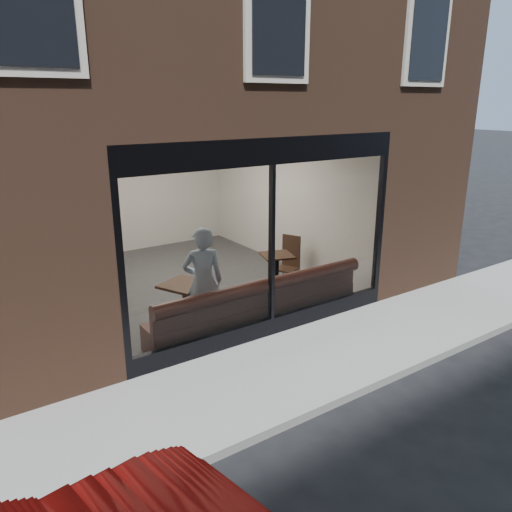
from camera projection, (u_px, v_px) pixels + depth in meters
ground at (361, 391)px, 6.68m from camera, size 120.00×120.00×0.00m
sidewalk_near at (312, 360)px, 7.46m from camera, size 40.00×2.00×0.01m
kerb_near at (364, 388)px, 6.62m from camera, size 40.00×0.10×0.12m
host_building_pier_right at (255, 177)px, 14.53m from camera, size 2.50×12.00×3.20m
host_building_backfill at (95, 175)px, 14.86m from camera, size 5.00×6.00×3.20m
cafe_floor at (189, 282)px, 10.61m from camera, size 6.00×6.00×0.00m
cafe_ceiling at (183, 129)px, 9.67m from camera, size 6.00×6.00×0.00m
cafe_wall_back at (132, 189)px, 12.49m from camera, size 5.00×0.00×5.00m
cafe_wall_left at (59, 226)px, 8.79m from camera, size 0.00×6.00×6.00m
cafe_wall_right at (283, 197)px, 11.48m from camera, size 0.00×6.00×6.00m
storefront_kick at (271, 326)px, 8.25m from camera, size 5.00×0.10×0.30m
storefront_header at (273, 151)px, 7.40m from camera, size 5.00×0.10×0.40m
storefront_mullion at (272, 245)px, 7.83m from camera, size 0.06×0.10×2.50m
storefront_glass at (273, 245)px, 7.81m from camera, size 4.80×0.00×4.80m
banquette at (257, 314)px, 8.54m from camera, size 4.00×0.55×0.45m
person at (203, 282)px, 8.04m from camera, size 0.77×0.62×1.83m
cafe_table_left at (184, 285)px, 8.42m from camera, size 0.92×0.92×0.04m
cafe_table_right at (277, 255)px, 10.02m from camera, size 0.75×0.75×0.04m
cafe_chair_right at (287, 269)px, 10.77m from camera, size 0.56×0.56×0.04m
wall_poster at (77, 247)px, 8.19m from camera, size 0.02×0.66×0.87m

